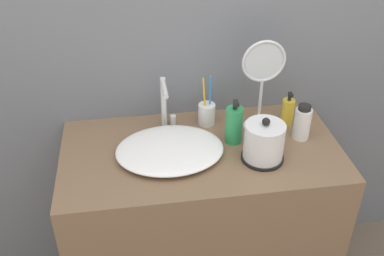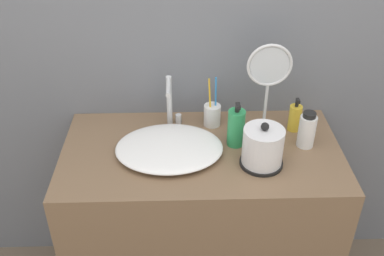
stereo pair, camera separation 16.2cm
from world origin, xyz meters
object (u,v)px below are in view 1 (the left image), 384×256
Objects in this scene: electric_kettle at (264,143)px; lotion_bottle at (288,111)px; faucet at (165,101)px; shampoo_bottle at (302,123)px; toothbrush_cup at (207,113)px; vanity_mirror at (262,80)px; mouthwash_bottle at (234,125)px.

electric_kettle is 0.27m from lotion_bottle.
shampoo_bottle is at bearing -16.62° from faucet.
toothbrush_cup reaches higher than lotion_bottle.
toothbrush_cup is at bearing 155.89° from shampoo_bottle.
electric_kettle reaches higher than shampoo_bottle.
vanity_mirror is (-0.15, 0.09, 0.15)m from shampoo_bottle.
electric_kettle is 0.15m from mouthwash_bottle.
electric_kettle is at bearing -149.23° from shampoo_bottle.
vanity_mirror is at bearing -17.64° from toothbrush_cup.
vanity_mirror is (0.36, -0.06, 0.10)m from faucet.
faucet reaches higher than electric_kettle.
electric_kettle is 1.23× the size of lotion_bottle.
toothbrush_cup is at bearing 172.02° from lotion_bottle.
lotion_bottle is 0.99× the size of shampoo_bottle.
faucet is at bearing 174.89° from lotion_bottle.
vanity_mirror is (0.04, 0.20, 0.15)m from electric_kettle.
toothbrush_cup reaches higher than mouthwash_bottle.
faucet is at bearing 163.38° from shampoo_bottle.
mouthwash_bottle is at bearing -159.20° from lotion_bottle.
toothbrush_cup is 0.16m from mouthwash_bottle.
mouthwash_bottle is at bearing -147.60° from vanity_mirror.
faucet is 0.50m from lotion_bottle.
mouthwash_bottle is (-0.24, -0.09, 0.02)m from lotion_bottle.
faucet is at bearing 141.23° from electric_kettle.
lotion_bottle is at bearing 20.80° from mouthwash_bottle.
faucet is 1.17× the size of mouthwash_bottle.
shampoo_bottle is (0.34, -0.15, 0.02)m from toothbrush_cup.
vanity_mirror reaches higher than electric_kettle.
vanity_mirror reaches higher than mouthwash_bottle.
faucet is at bearing 150.94° from mouthwash_bottle.
faucet is at bearing -179.46° from toothbrush_cup.
shampoo_bottle is at bearing -79.61° from lotion_bottle.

